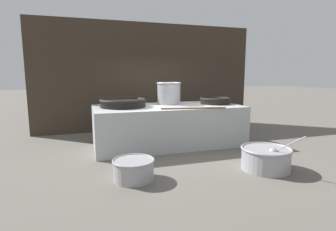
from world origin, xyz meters
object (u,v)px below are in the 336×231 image
object	(u,v)px
giant_wok_far	(215,100)
stock_pot	(169,93)
cook	(176,109)
prep_bowl_meat	(134,169)
giant_wok_near	(123,103)
prep_bowl_vegetables	(266,157)

from	to	relation	value
giant_wok_far	stock_pot	world-z (taller)	stock_pot
cook	prep_bowl_meat	distance (m)	3.92
giant_wok_near	giant_wok_far	bearing A→B (deg)	-1.19
prep_bowl_meat	giant_wok_far	bearing A→B (deg)	38.56
prep_bowl_vegetables	stock_pot	bearing A→B (deg)	111.31
giant_wok_near	stock_pot	xyz separation A→B (m)	(1.31, 0.27, 0.20)
giant_wok_far	cook	distance (m)	1.42
stock_pot	prep_bowl_vegetables	world-z (taller)	stock_pot
prep_bowl_vegetables	giant_wok_far	bearing A→B (deg)	85.90
giant_wok_far	prep_bowl_meat	bearing A→B (deg)	-141.44
giant_wok_far	cook	xyz separation A→B (m)	(-0.76, 1.16, -0.34)
stock_pot	cook	size ratio (longest dim) A/B	0.47
giant_wok_near	cook	distance (m)	2.15
giant_wok_near	cook	bearing A→B (deg)	31.27
stock_pot	prep_bowl_vegetables	xyz separation A→B (m)	(1.09, -2.79, -1.10)
giant_wok_near	prep_bowl_meat	xyz separation A→B (m)	(-0.16, -2.23, -0.94)
cook	prep_bowl_vegetables	bearing A→B (deg)	104.21
stock_pot	prep_bowl_vegetables	size ratio (longest dim) A/B	0.55
giant_wok_near	giant_wok_far	world-z (taller)	giant_wok_near
prep_bowl_vegetables	cook	bearing A→B (deg)	99.11
giant_wok_far	stock_pot	size ratio (longest dim) A/B	1.26
cook	prep_bowl_meat	bearing A→B (deg)	64.46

